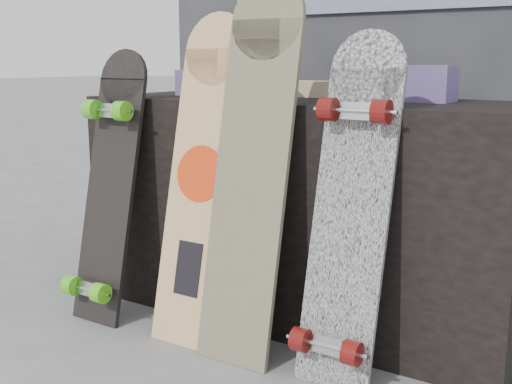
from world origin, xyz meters
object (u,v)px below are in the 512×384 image
Objects in this scene: vendor_table at (304,208)px; longboard_geisha at (202,169)px; longboard_cascadia at (350,204)px; skateboard_dark at (109,182)px; longboard_celtic at (253,159)px.

longboard_geisha is at bearing -117.15° from vendor_table.
longboard_geisha is 0.55m from longboard_cascadia.
longboard_cascadia is at bearing -46.51° from vendor_table.
vendor_table is 0.72m from skateboard_dark.
vendor_table is 1.56× the size of longboard_cascadia.
longboard_celtic reaches higher than longboard_geisha.
skateboard_dark is at bearing -172.88° from longboard_geisha.
longboard_geisha is 0.22m from longboard_celtic.
longboard_cascadia is at bearing 1.58° from longboard_celtic.
longboard_celtic reaches higher than skateboard_dark.
longboard_celtic reaches higher than longboard_cascadia.
vendor_table is 0.45m from longboard_celtic.
vendor_table is at bearing 35.73° from skateboard_dark.
skateboard_dark is (-0.39, -0.05, -0.08)m from longboard_geisha.
longboard_geisha is 1.07× the size of longboard_cascadia.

